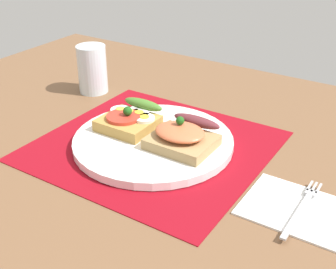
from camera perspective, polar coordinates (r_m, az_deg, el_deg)
name	(u,v)px	position (r cm, az deg, el deg)	size (l,w,h in cm)	color
ground_plane	(153,154)	(77.89, -1.86, -2.53)	(120.00, 90.00, 3.20)	brown
placemat	(153,146)	(77.01, -1.88, -1.41)	(37.39, 35.35, 0.30)	maroon
plate	(153,141)	(76.60, -1.89, -0.87)	(27.33, 27.33, 1.38)	white
sandwich_egg_tomato	(130,119)	(79.46, -4.82, 2.00)	(9.27, 10.00, 4.18)	#B58B42
sandwich_salmon	(183,136)	(73.19, 1.90, -0.17)	(10.33, 10.06, 4.98)	tan
napkin	(298,209)	(64.66, 16.19, -9.03)	(14.68, 11.42, 0.60)	white
fork	(302,207)	(64.42, 16.73, -8.77)	(1.62, 14.52, 0.32)	#B7B7BC
drinking_glass	(92,69)	(98.39, -9.60, 8.21)	(6.23, 6.23, 10.25)	silver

